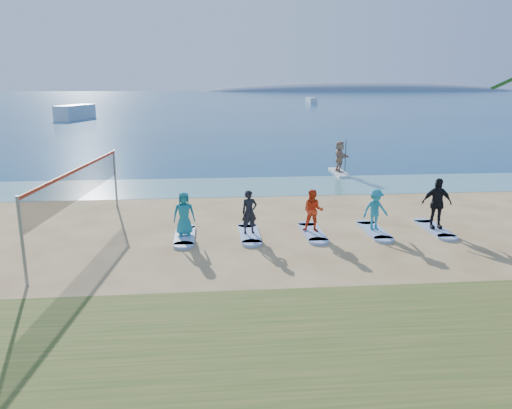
{
  "coord_description": "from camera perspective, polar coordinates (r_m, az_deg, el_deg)",
  "views": [
    {
      "loc": [
        -3.08,
        -15.24,
        5.35
      ],
      "look_at": [
        -1.44,
        2.0,
        1.1
      ],
      "focal_mm": 35.0,
      "sensor_mm": 36.0,
      "label": 1
    }
  ],
  "objects": [
    {
      "name": "volleyball_net",
      "position": [
        18.46,
        -19.59,
        2.23
      ],
      "size": [
        0.93,
        9.05,
        2.5
      ],
      "rotation": [
        0.0,
        0.0,
        -0.09
      ],
      "color": "gray",
      "rests_on": "ground"
    },
    {
      "name": "student_2",
      "position": [
        18.04,
        6.55,
        -0.71
      ],
      "size": [
        0.89,
        0.78,
        1.54
      ],
      "primitive_type": "imported",
      "rotation": [
        0.0,
        0.0,
        -0.3
      ],
      "color": "red",
      "rests_on": "surfboard_2"
    },
    {
      "name": "boat_offshore_a",
      "position": [
        79.8,
        -19.89,
        9.14
      ],
      "size": [
        4.4,
        8.45,
        2.1
      ],
      "primitive_type": "cube",
      "rotation": [
        0.0,
        0.0,
        -0.26
      ],
      "color": "silver",
      "rests_on": "ground"
    },
    {
      "name": "surfboard_2",
      "position": [
        18.26,
        6.48,
        -3.19
      ],
      "size": [
        0.7,
        2.2,
        0.09
      ],
      "primitive_type": "cube",
      "color": "#8EACDD",
      "rests_on": "ground"
    },
    {
      "name": "surfboard_4",
      "position": [
        19.72,
        19.72,
        -2.65
      ],
      "size": [
        0.7,
        2.2,
        0.09
      ],
      "primitive_type": "cube",
      "color": "#8EACDD",
      "rests_on": "ground"
    },
    {
      "name": "student_1",
      "position": [
        17.71,
        -0.77,
        -0.86
      ],
      "size": [
        0.65,
        0.51,
        1.56
      ],
      "primitive_type": "imported",
      "rotation": [
        0.0,
        0.0,
        0.26
      ],
      "color": "black",
      "rests_on": "surfboard_1"
    },
    {
      "name": "island_ridge",
      "position": [
        330.19,
        12.16,
        12.56
      ],
      "size": [
        220.0,
        56.0,
        18.0
      ],
      "primitive_type": "ellipsoid",
      "color": "slate",
      "rests_on": "ground"
    },
    {
      "name": "ocean",
      "position": [
        175.35,
        -4.5,
        12.0
      ],
      "size": [
        600.0,
        600.0,
        0.0
      ],
      "primitive_type": "plane",
      "color": "navy",
      "rests_on": "ground"
    },
    {
      "name": "paddleboarder",
      "position": [
        30.39,
        9.55,
        5.44
      ],
      "size": [
        0.74,
        1.76,
        1.84
      ],
      "primitive_type": "imported",
      "rotation": [
        0.0,
        0.0,
        1.69
      ],
      "color": "tan",
      "rests_on": "paddleboard"
    },
    {
      "name": "paddleboard",
      "position": [
        30.54,
        9.47,
        3.63
      ],
      "size": [
        0.76,
        3.01,
        0.12
      ],
      "primitive_type": "cube",
      "rotation": [
        0.0,
        0.0,
        -0.02
      ],
      "color": "silver",
      "rests_on": "ground"
    },
    {
      "name": "student_3",
      "position": [
        18.65,
        13.49,
        -0.57
      ],
      "size": [
        1.06,
        0.73,
        1.52
      ],
      "primitive_type": "imported",
      "rotation": [
        0.0,
        0.0,
        0.18
      ],
      "color": "teal",
      "rests_on": "surfboard_3"
    },
    {
      "name": "student_4",
      "position": [
        19.47,
        19.95,
        0.13
      ],
      "size": [
        1.14,
        0.55,
        1.88
      ],
      "primitive_type": "imported",
      "rotation": [
        0.0,
        0.0,
        -0.09
      ],
      "color": "black",
      "rests_on": "surfboard_4"
    },
    {
      "name": "surfboard_3",
      "position": [
        18.86,
        13.35,
        -2.93
      ],
      "size": [
        0.7,
        2.2,
        0.09
      ],
      "primitive_type": "cube",
      "color": "#8EACDD",
      "rests_on": "ground"
    },
    {
      "name": "ground",
      "position": [
        16.44,
        5.7,
        -5.27
      ],
      "size": [
        600.0,
        600.0,
        0.0
      ],
      "primitive_type": "plane",
      "color": "tan",
      "rests_on": "ground"
    },
    {
      "name": "surfboard_0",
      "position": [
        17.91,
        -8.14,
        -3.59
      ],
      "size": [
        0.7,
        2.2,
        0.09
      ],
      "primitive_type": "cube",
      "color": "#8EACDD",
      "rests_on": "ground"
    },
    {
      "name": "boat_offshore_b",
      "position": [
        137.26,
        6.33,
        11.47
      ],
      "size": [
        2.11,
        6.06,
        1.39
      ],
      "primitive_type": "cube",
      "rotation": [
        0.0,
        0.0,
        0.05
      ],
      "color": "silver",
      "rests_on": "ground"
    },
    {
      "name": "surfboard_1",
      "position": [
        17.94,
        -0.76,
        -3.41
      ],
      "size": [
        0.7,
        2.2,
        0.09
      ],
      "primitive_type": "cube",
      "color": "#8EACDD",
      "rests_on": "ground"
    },
    {
      "name": "student_0",
      "position": [
        17.68,
        -8.23,
        -1.04
      ],
      "size": [
        0.81,
        0.57,
        1.55
      ],
      "primitive_type": "imported",
      "rotation": [
        0.0,
        0.0,
        0.1
      ],
      "color": "teal",
      "rests_on": "surfboard_0"
    },
    {
      "name": "shallow_water",
      "position": [
        26.47,
        1.38,
        2.14
      ],
      "size": [
        600.0,
        600.0,
        0.0
      ],
      "primitive_type": "plane",
      "color": "teal",
      "rests_on": "ground"
    }
  ]
}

